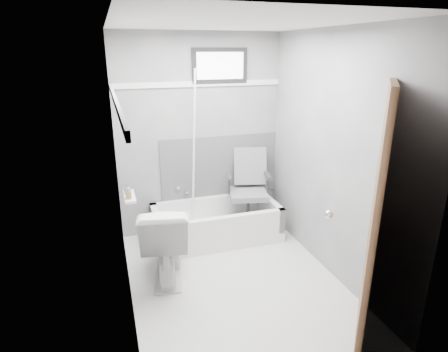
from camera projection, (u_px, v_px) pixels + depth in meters
name	position (u px, v px, depth m)	size (l,w,h in m)	color
floor	(235.00, 281.00, 3.73)	(2.60, 2.60, 0.00)	white
ceiling	(238.00, 22.00, 2.96)	(2.60, 2.60, 0.00)	silver
wall_back	(200.00, 136.00, 4.52)	(2.00, 0.02, 2.40)	slate
wall_front	(311.00, 230.00, 2.18)	(2.00, 0.02, 2.40)	slate
wall_left	(121.00, 178.00, 3.06)	(0.02, 2.60, 2.40)	slate
wall_right	(333.00, 157.00, 3.64)	(0.02, 2.60, 2.40)	slate
bathtub	(217.00, 222.00, 4.53)	(1.50, 0.70, 0.42)	white
office_chair	(248.00, 189.00, 4.58)	(0.53, 0.53, 0.92)	#5E5D62
toilet	(166.00, 240.00, 3.71)	(0.46, 0.82, 0.80)	white
door	(434.00, 235.00, 2.54)	(0.78, 0.78, 2.00)	brown
window	(220.00, 66.00, 4.32)	(0.66, 0.04, 0.40)	black
backerboard	(220.00, 166.00, 4.71)	(1.50, 0.02, 0.78)	#4C4C4F
trim_back	(199.00, 84.00, 4.31)	(2.00, 0.02, 0.06)	white
trim_left	(115.00, 101.00, 2.86)	(0.02, 2.60, 0.06)	white
pole	(194.00, 154.00, 4.31)	(0.02, 0.02, 1.95)	white
shelf	(129.00, 197.00, 3.48)	(0.10, 0.32, 0.03)	silver
soap_bottle_a	(128.00, 193.00, 3.38)	(0.05, 0.05, 0.11)	olive
soap_bottle_b	(127.00, 189.00, 3.51)	(0.07, 0.07, 0.09)	#45657F
faucet	(186.00, 189.00, 4.64)	(0.26, 0.10, 0.16)	silver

